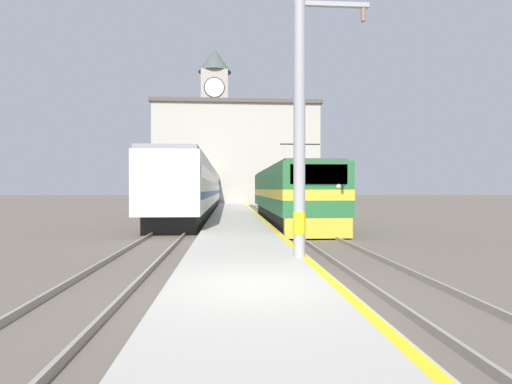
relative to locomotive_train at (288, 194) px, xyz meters
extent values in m
plane|color=#60564C|center=(-3.11, 13.38, -1.74)|extent=(200.00, 200.00, 0.00)
cube|color=#ADA89E|center=(-3.11, 8.38, -1.61)|extent=(3.35, 140.00, 0.27)
cube|color=yellow|center=(-1.59, 8.38, -1.47)|extent=(0.20, 140.00, 0.00)
cube|color=#60564C|center=(0.00, 8.38, -1.73)|extent=(2.83, 140.00, 0.02)
cube|color=gray|center=(-0.72, 8.38, -1.65)|extent=(0.07, 140.00, 0.14)
cube|color=gray|center=(0.72, 8.38, -1.65)|extent=(0.07, 140.00, 0.14)
cube|color=#60564C|center=(-6.24, 8.38, -1.73)|extent=(2.83, 140.00, 0.02)
cube|color=gray|center=(-6.96, 8.38, -1.65)|extent=(0.07, 140.00, 0.14)
cube|color=gray|center=(-5.52, 8.38, -1.65)|extent=(0.07, 140.00, 0.14)
cube|color=black|center=(0.00, 0.04, -1.29)|extent=(2.46, 15.66, 0.90)
cube|color=#286B38|center=(0.00, 0.04, 0.31)|extent=(2.90, 17.02, 2.31)
cube|color=gold|center=(0.00, 0.04, 0.08)|extent=(2.92, 17.04, 0.44)
cube|color=gold|center=(0.00, -8.32, -1.25)|extent=(2.76, 0.30, 0.81)
cube|color=black|center=(0.00, -8.41, 0.92)|extent=(2.32, 0.12, 0.80)
sphere|color=white|center=(-0.80, -8.45, 0.43)|extent=(0.20, 0.20, 0.20)
sphere|color=white|center=(0.80, -8.45, 0.43)|extent=(0.20, 0.20, 0.20)
cube|color=#4C4C51|center=(0.00, 0.04, 1.53)|extent=(2.61, 16.17, 0.12)
cylinder|color=#333333|center=(0.00, -4.56, 2.09)|extent=(0.06, 0.63, 1.03)
cylinder|color=#333333|center=(0.00, -3.86, 2.09)|extent=(0.06, 0.63, 1.03)
cube|color=#262626|center=(0.00, -4.21, 2.59)|extent=(2.03, 0.08, 0.06)
cube|color=black|center=(-6.24, 18.90, -1.29)|extent=(2.46, 50.54, 0.90)
cube|color=silver|center=(-6.24, 18.90, 0.58)|extent=(2.90, 52.65, 2.85)
cube|color=black|center=(-6.24, 18.90, 1.15)|extent=(2.92, 51.60, 0.64)
cube|color=navy|center=(-6.24, 18.90, 0.01)|extent=(2.92, 51.60, 0.36)
cube|color=gray|center=(-6.24, 18.90, 2.11)|extent=(2.67, 52.65, 0.20)
cylinder|color=#9E9EA3|center=(-1.72, -13.67, 2.28)|extent=(0.31, 0.31, 7.52)
cylinder|color=yellow|center=(-1.72, -13.67, -0.57)|extent=(0.33, 0.33, 0.60)
cube|color=#9E9EA3|center=(-0.86, -13.67, 5.24)|extent=(2.02, 0.12, 0.12)
cylinder|color=#8C6651|center=(0.00, -13.67, 4.99)|extent=(0.12, 0.12, 0.35)
cube|color=#ADA393|center=(-5.87, 41.66, 8.86)|extent=(4.30, 4.30, 21.20)
cylinder|color=black|center=(-5.87, 39.49, 16.45)|extent=(3.31, 0.06, 3.31)
cylinder|color=white|center=(-5.87, 39.46, 16.45)|extent=(3.01, 0.10, 3.01)
cone|color=#47514C|center=(-5.87, 41.66, 21.40)|extent=(5.37, 5.37, 3.87)
cube|color=#B7B2A3|center=(-2.55, 29.62, 4.81)|extent=(21.54, 6.01, 13.10)
cube|color=#564C47|center=(-2.55, 29.62, 11.60)|extent=(22.14, 6.61, 0.50)
camera|label=1|loc=(-3.59, -24.15, 0.33)|focal=28.00mm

